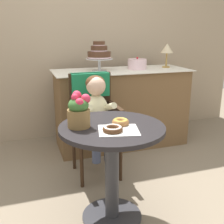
% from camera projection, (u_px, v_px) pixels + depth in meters
% --- Properties ---
extents(ground_plane, '(8.00, 8.00, 0.00)m').
position_uv_depth(ground_plane, '(112.00, 217.00, 2.08)').
color(ground_plane, gray).
extents(back_wall, '(4.80, 0.10, 2.70)m').
position_uv_depth(back_wall, '(64.00, 29.00, 3.38)').
color(back_wall, tan).
rests_on(back_wall, ground).
extents(cafe_table, '(0.72, 0.72, 0.72)m').
position_uv_depth(cafe_table, '(112.00, 155.00, 1.94)').
color(cafe_table, black).
rests_on(cafe_table, ground).
extents(wicker_chair, '(0.42, 0.45, 0.95)m').
position_uv_depth(wicker_chair, '(93.00, 108.00, 2.61)').
color(wicker_chair, '#332114').
rests_on(wicker_chair, ground).
extents(seated_child, '(0.27, 0.32, 0.73)m').
position_uv_depth(seated_child, '(97.00, 108.00, 2.46)').
color(seated_child, beige).
rests_on(seated_child, ground).
extents(paper_napkin, '(0.30, 0.27, 0.00)m').
position_uv_depth(paper_napkin, '(118.00, 130.00, 1.79)').
color(paper_napkin, white).
rests_on(paper_napkin, cafe_table).
extents(donut_front, '(0.12, 0.12, 0.04)m').
position_uv_depth(donut_front, '(121.00, 122.00, 1.89)').
color(donut_front, '#936033').
rests_on(donut_front, cafe_table).
extents(donut_mid, '(0.13, 0.13, 0.04)m').
position_uv_depth(donut_mid, '(113.00, 129.00, 1.76)').
color(donut_mid, '#4C2D19').
rests_on(donut_mid, cafe_table).
extents(flower_vase, '(0.16, 0.15, 0.24)m').
position_uv_depth(flower_vase, '(79.00, 111.00, 1.83)').
color(flower_vase, brown).
rests_on(flower_vase, cafe_table).
extents(display_counter, '(1.56, 0.62, 0.90)m').
position_uv_depth(display_counter, '(122.00, 108.00, 3.30)').
color(display_counter, brown).
rests_on(display_counter, ground).
extents(tiered_cake_stand, '(0.30, 0.30, 0.32)m').
position_uv_depth(tiered_cake_stand, '(99.00, 54.00, 3.04)').
color(tiered_cake_stand, silver).
rests_on(tiered_cake_stand, display_counter).
extents(round_layer_cake, '(0.22, 0.22, 0.14)m').
position_uv_depth(round_layer_cake, '(137.00, 64.00, 3.23)').
color(round_layer_cake, silver).
rests_on(round_layer_cake, display_counter).
extents(table_lamp, '(0.15, 0.15, 0.28)m').
position_uv_depth(table_lamp, '(167.00, 49.00, 3.32)').
color(table_lamp, '#B28C47').
rests_on(table_lamp, display_counter).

